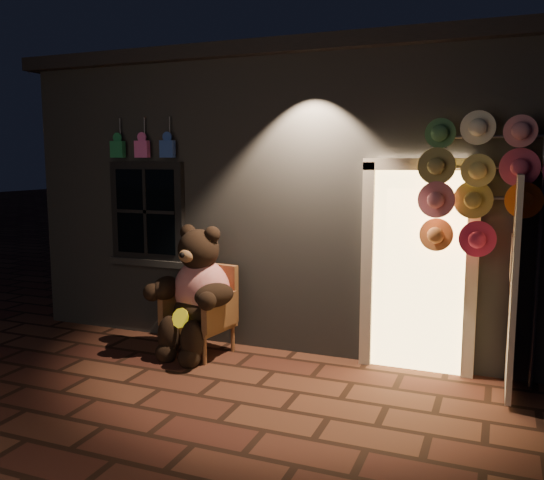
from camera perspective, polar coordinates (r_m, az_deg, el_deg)
The scene contains 5 objects.
ground at distance 5.40m, azimuth -3.26°, elevation -15.78°, with size 60.00×60.00×0.00m, color #542F20.
shop_building at distance 8.73m, azimuth 7.84°, elevation 4.99°, with size 7.30×5.95×3.51m.
wicker_armchair at distance 6.61m, azimuth -6.82°, elevation -6.81°, with size 0.77×0.72×0.99m.
teddy_bear at distance 6.46m, azimuth -7.50°, elevation -5.23°, with size 1.07×0.91×1.49m.
hat_rack at distance 5.76m, azimuth 21.14°, elevation 5.58°, with size 1.47×0.22×2.60m.
Camera 1 is at (2.11, -4.48, 2.17)m, focal length 38.00 mm.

